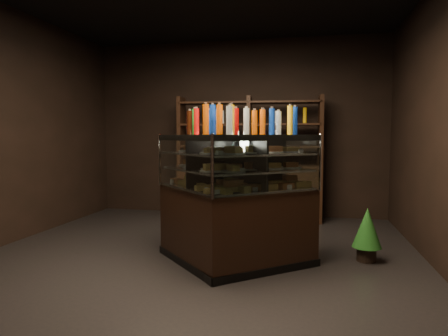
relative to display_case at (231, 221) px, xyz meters
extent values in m
plane|color=black|center=(-0.42, 0.27, -0.47)|extent=(5.00, 5.00, 0.00)
cube|color=black|center=(-0.42, 2.77, 1.03)|extent=(5.00, 0.02, 3.00)
cube|color=black|center=(-0.42, -2.23, 1.03)|extent=(5.00, 0.02, 3.00)
cube|color=black|center=(2.08, 0.27, 1.03)|extent=(0.02, 5.00, 3.00)
cube|color=black|center=(-2.92, 0.27, 1.03)|extent=(0.02, 5.00, 3.00)
cube|color=black|center=(0.24, -0.01, -0.06)|extent=(1.35, 1.26, 0.81)
cube|color=black|center=(0.24, -0.01, -0.43)|extent=(1.39, 1.30, 0.08)
cube|color=black|center=(0.24, -0.01, 0.88)|extent=(1.35, 1.26, 0.06)
cube|color=silver|center=(0.24, -0.01, 0.35)|extent=(1.28, 1.19, 0.02)
cube|color=silver|center=(0.24, -0.01, 0.54)|extent=(1.28, 1.19, 0.02)
cube|color=silver|center=(0.24, -0.01, 0.71)|extent=(1.28, 1.19, 0.02)
cube|color=white|center=(0.44, -0.26, 0.63)|extent=(0.96, 0.79, 0.57)
cylinder|color=silver|center=(0.91, 0.14, 0.63)|extent=(0.03, 0.03, 0.59)
cylinder|color=silver|center=(-0.04, -0.64, 0.63)|extent=(0.03, 0.03, 0.59)
cube|color=black|center=(-0.24, 0.02, -0.06)|extent=(1.29, 1.33, 0.81)
cube|color=black|center=(-0.24, 0.02, -0.43)|extent=(1.33, 1.36, 0.08)
cube|color=black|center=(-0.24, 0.02, 0.88)|extent=(1.29, 1.33, 0.06)
cube|color=silver|center=(-0.24, 0.02, 0.35)|extent=(1.22, 1.26, 0.02)
cube|color=silver|center=(-0.24, 0.02, 0.54)|extent=(1.22, 1.26, 0.02)
cube|color=silver|center=(-0.24, 0.02, 0.71)|extent=(1.22, 1.26, 0.02)
cube|color=white|center=(-0.47, -0.20, 0.63)|extent=(0.85, 0.91, 0.57)
cylinder|color=silver|center=(-0.04, -0.64, 0.63)|extent=(0.03, 0.03, 0.59)
cylinder|color=silver|center=(-0.89, 0.26, 0.63)|extent=(0.03, 0.03, 0.59)
cube|color=#C17445|center=(-0.14, -0.37, 0.39)|extent=(0.20, 0.18, 0.06)
cube|color=#C17445|center=(0.02, -0.24, 0.39)|extent=(0.20, 0.18, 0.06)
cube|color=#C17445|center=(0.18, -0.10, 0.39)|extent=(0.20, 0.18, 0.06)
cube|color=#C17445|center=(0.34, 0.03, 0.39)|extent=(0.20, 0.18, 0.06)
cube|color=#C17445|center=(0.50, 0.16, 0.39)|extent=(0.20, 0.18, 0.06)
cube|color=#C17445|center=(0.66, 0.29, 0.39)|extent=(0.20, 0.18, 0.06)
cylinder|color=white|center=(-0.12, -0.31, 0.56)|extent=(0.24, 0.24, 0.02)
cube|color=#C17445|center=(-0.12, -0.31, 0.59)|extent=(0.18, 0.17, 0.05)
cylinder|color=white|center=(0.06, -0.16, 0.56)|extent=(0.24, 0.24, 0.02)
cube|color=#C17445|center=(0.06, -0.16, 0.59)|extent=(0.18, 0.17, 0.05)
cylinder|color=white|center=(0.24, -0.01, 0.56)|extent=(0.24, 0.24, 0.02)
cube|color=#C17445|center=(0.24, -0.01, 0.59)|extent=(0.18, 0.17, 0.05)
cylinder|color=white|center=(0.42, 0.14, 0.56)|extent=(0.24, 0.24, 0.02)
cube|color=#C17445|center=(0.42, 0.14, 0.59)|extent=(0.18, 0.17, 0.05)
cylinder|color=white|center=(0.60, 0.28, 0.56)|extent=(0.24, 0.24, 0.02)
cube|color=#C17445|center=(0.60, 0.28, 0.59)|extent=(0.18, 0.17, 0.05)
cylinder|color=white|center=(-0.12, -0.31, 0.73)|extent=(0.24, 0.24, 0.02)
cube|color=#C17445|center=(-0.12, -0.31, 0.76)|extent=(0.18, 0.17, 0.05)
cylinder|color=white|center=(0.06, -0.16, 0.73)|extent=(0.24, 0.24, 0.02)
cube|color=#C17445|center=(0.06, -0.16, 0.76)|extent=(0.18, 0.17, 0.05)
cylinder|color=white|center=(0.24, -0.01, 0.73)|extent=(0.24, 0.24, 0.02)
cube|color=#C17445|center=(0.24, -0.01, 0.76)|extent=(0.18, 0.17, 0.05)
cylinder|color=white|center=(0.42, 0.14, 0.73)|extent=(0.24, 0.24, 0.02)
cube|color=#C17445|center=(0.42, 0.14, 0.76)|extent=(0.18, 0.17, 0.05)
cylinder|color=white|center=(0.60, 0.28, 0.73)|extent=(0.24, 0.24, 0.02)
cube|color=#C17445|center=(0.60, 0.28, 0.76)|extent=(0.18, 0.17, 0.05)
cube|color=#C17445|center=(-0.61, 0.38, 0.39)|extent=(0.19, 0.19, 0.06)
cube|color=#C17445|center=(-0.47, 0.22, 0.39)|extent=(0.19, 0.19, 0.06)
cube|color=#C17445|center=(-0.33, 0.07, 0.39)|extent=(0.19, 0.19, 0.06)
cube|color=#C17445|center=(-0.19, -0.08, 0.39)|extent=(0.19, 0.19, 0.06)
cube|color=#C17445|center=(-0.05, -0.23, 0.39)|extent=(0.19, 0.19, 0.06)
cube|color=#C17445|center=(0.09, -0.38, 0.39)|extent=(0.19, 0.19, 0.06)
cylinder|color=white|center=(-0.56, 0.36, 0.56)|extent=(0.24, 0.24, 0.02)
cube|color=#C17445|center=(-0.56, 0.36, 0.59)|extent=(0.18, 0.18, 0.05)
cylinder|color=white|center=(-0.40, 0.19, 0.56)|extent=(0.24, 0.24, 0.02)
cube|color=#C17445|center=(-0.40, 0.19, 0.59)|extent=(0.18, 0.18, 0.05)
cylinder|color=white|center=(-0.24, 0.02, 0.56)|extent=(0.24, 0.24, 0.02)
cube|color=#C17445|center=(-0.24, 0.02, 0.59)|extent=(0.18, 0.18, 0.05)
cylinder|color=white|center=(-0.08, -0.15, 0.56)|extent=(0.24, 0.24, 0.02)
cube|color=#C17445|center=(-0.08, -0.15, 0.59)|extent=(0.18, 0.18, 0.05)
cylinder|color=white|center=(0.08, -0.33, 0.56)|extent=(0.24, 0.24, 0.02)
cube|color=#C17445|center=(0.08, -0.33, 0.59)|extent=(0.18, 0.18, 0.05)
cylinder|color=white|center=(-0.56, 0.36, 0.73)|extent=(0.24, 0.24, 0.02)
cube|color=#C17445|center=(-0.56, 0.36, 0.76)|extent=(0.18, 0.18, 0.05)
cylinder|color=white|center=(-0.40, 0.19, 0.73)|extent=(0.24, 0.24, 0.02)
cube|color=#C17445|center=(-0.40, 0.19, 0.76)|extent=(0.18, 0.18, 0.05)
cylinder|color=white|center=(-0.24, 0.02, 0.73)|extent=(0.24, 0.24, 0.02)
cube|color=#C17445|center=(-0.24, 0.02, 0.76)|extent=(0.18, 0.18, 0.05)
cylinder|color=white|center=(-0.08, -0.15, 0.73)|extent=(0.24, 0.24, 0.02)
cube|color=#C17445|center=(-0.08, -0.15, 0.76)|extent=(0.18, 0.18, 0.05)
cylinder|color=white|center=(0.08, -0.33, 0.73)|extent=(0.24, 0.24, 0.02)
cube|color=#C17445|center=(0.08, -0.33, 0.76)|extent=(0.18, 0.18, 0.05)
cylinder|color=#147223|center=(-0.16, -0.34, 1.05)|extent=(0.06, 0.06, 0.28)
cylinder|color=silver|center=(-0.16, -0.34, 1.20)|extent=(0.03, 0.03, 0.02)
cylinder|color=#B20C0A|center=(-0.08, -0.28, 1.05)|extent=(0.06, 0.06, 0.28)
cylinder|color=silver|center=(-0.08, -0.28, 1.20)|extent=(0.03, 0.03, 0.02)
cylinder|color=#D8590A|center=(0.00, -0.21, 1.05)|extent=(0.06, 0.06, 0.28)
cylinder|color=silver|center=(0.00, -0.21, 1.20)|extent=(0.03, 0.03, 0.02)
cylinder|color=silver|center=(0.08, -0.15, 1.05)|extent=(0.06, 0.06, 0.28)
cylinder|color=silver|center=(0.08, -0.15, 1.20)|extent=(0.03, 0.03, 0.02)
cylinder|color=yellow|center=(0.16, -0.08, 1.05)|extent=(0.06, 0.06, 0.28)
cylinder|color=silver|center=(0.16, -0.08, 1.20)|extent=(0.03, 0.03, 0.02)
cylinder|color=#0F38B2|center=(0.24, -0.01, 1.05)|extent=(0.06, 0.06, 0.28)
cylinder|color=silver|center=(0.24, -0.01, 1.20)|extent=(0.03, 0.03, 0.02)
cylinder|color=black|center=(0.32, 0.05, 1.05)|extent=(0.06, 0.06, 0.28)
cylinder|color=silver|center=(0.32, 0.05, 1.20)|extent=(0.03, 0.03, 0.02)
cylinder|color=#147223|center=(0.40, 0.12, 1.05)|extent=(0.06, 0.06, 0.28)
cylinder|color=silver|center=(0.40, 0.12, 1.20)|extent=(0.03, 0.03, 0.02)
cylinder|color=#B20C0A|center=(0.48, 0.18, 1.05)|extent=(0.06, 0.06, 0.28)
cylinder|color=silver|center=(0.48, 0.18, 1.20)|extent=(0.03, 0.03, 0.02)
cylinder|color=#D8590A|center=(0.56, 0.25, 1.05)|extent=(0.06, 0.06, 0.28)
cylinder|color=silver|center=(0.56, 0.25, 1.20)|extent=(0.03, 0.03, 0.02)
cylinder|color=silver|center=(0.64, 0.32, 1.05)|extent=(0.06, 0.06, 0.28)
cylinder|color=silver|center=(0.64, 0.32, 1.20)|extent=(0.03, 0.03, 0.02)
cylinder|color=#147223|center=(-0.59, 0.40, 1.05)|extent=(0.06, 0.06, 0.28)
cylinder|color=silver|center=(-0.59, 0.40, 1.20)|extent=(0.03, 0.03, 0.02)
cylinder|color=#B20C0A|center=(-0.52, 0.32, 1.05)|extent=(0.06, 0.06, 0.28)
cylinder|color=silver|center=(-0.52, 0.32, 1.20)|extent=(0.03, 0.03, 0.02)
cylinder|color=#D8590A|center=(-0.45, 0.25, 1.05)|extent=(0.06, 0.06, 0.28)
cylinder|color=silver|center=(-0.45, 0.25, 1.20)|extent=(0.03, 0.03, 0.02)
cylinder|color=silver|center=(-0.38, 0.17, 1.05)|extent=(0.06, 0.06, 0.28)
cylinder|color=silver|center=(-0.38, 0.17, 1.20)|extent=(0.03, 0.03, 0.02)
cylinder|color=yellow|center=(-0.31, 0.09, 1.05)|extent=(0.06, 0.06, 0.28)
cylinder|color=silver|center=(-0.31, 0.09, 1.20)|extent=(0.03, 0.03, 0.02)
cylinder|color=#0F38B2|center=(-0.24, 0.02, 1.05)|extent=(0.06, 0.06, 0.28)
cylinder|color=silver|center=(-0.24, 0.02, 1.20)|extent=(0.03, 0.03, 0.02)
cylinder|color=black|center=(-0.17, -0.06, 1.05)|extent=(0.06, 0.06, 0.28)
cylinder|color=silver|center=(-0.17, -0.06, 1.20)|extent=(0.03, 0.03, 0.02)
cylinder|color=#147223|center=(-0.10, -0.13, 1.05)|extent=(0.06, 0.06, 0.28)
cylinder|color=silver|center=(-0.10, -0.13, 1.20)|extent=(0.03, 0.03, 0.02)
cylinder|color=#B20C0A|center=(-0.03, -0.21, 1.05)|extent=(0.06, 0.06, 0.28)
cylinder|color=silver|center=(-0.03, -0.21, 1.20)|extent=(0.03, 0.03, 0.02)
cylinder|color=#D8590A|center=(0.05, -0.29, 1.05)|extent=(0.06, 0.06, 0.28)
cylinder|color=silver|center=(0.05, -0.29, 1.20)|extent=(0.03, 0.03, 0.02)
cylinder|color=silver|center=(0.12, -0.36, 1.05)|extent=(0.06, 0.06, 0.28)
cylinder|color=silver|center=(0.12, -0.36, 1.20)|extent=(0.03, 0.03, 0.02)
cylinder|color=black|center=(1.43, 0.43, -0.39)|extent=(0.21, 0.21, 0.16)
cone|color=#1B611C|center=(1.43, 0.43, -0.09)|extent=(0.31, 0.31, 0.43)
cone|color=#1B611C|center=(1.43, 0.43, 0.05)|extent=(0.24, 0.24, 0.30)
cube|color=black|center=(-0.15, 2.32, -0.02)|extent=(2.33, 0.57, 0.90)
cube|color=black|center=(-1.27, 2.25, 0.98)|extent=(0.08, 0.38, 1.10)
cube|color=black|center=(-0.15, 2.32, 0.98)|extent=(0.08, 0.38, 1.10)
cube|color=black|center=(0.97, 2.40, 0.98)|extent=(0.08, 0.38, 1.10)
cube|color=black|center=(-0.15, 2.32, 0.73)|extent=(2.28, 0.52, 0.03)
cube|color=black|center=(-0.15, 2.32, 1.08)|extent=(2.28, 0.52, 0.03)
cube|color=black|center=(-0.15, 2.32, 1.43)|extent=(2.28, 0.52, 0.03)
cylinder|color=#147223|center=(-1.02, 2.27, 0.86)|extent=(0.06, 0.06, 0.22)
cylinder|color=#B20C0A|center=(-0.81, 2.28, 0.86)|extent=(0.06, 0.06, 0.22)
cylinder|color=#D8590A|center=(-0.59, 2.30, 0.86)|extent=(0.06, 0.06, 0.22)
cylinder|color=silver|center=(-0.37, 2.31, 0.86)|extent=(0.06, 0.06, 0.22)
cylinder|color=yellow|center=(-0.15, 2.32, 0.86)|extent=(0.06, 0.06, 0.22)
cylinder|color=#0F38B2|center=(0.07, 2.34, 0.86)|extent=(0.06, 0.06, 0.22)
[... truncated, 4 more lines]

